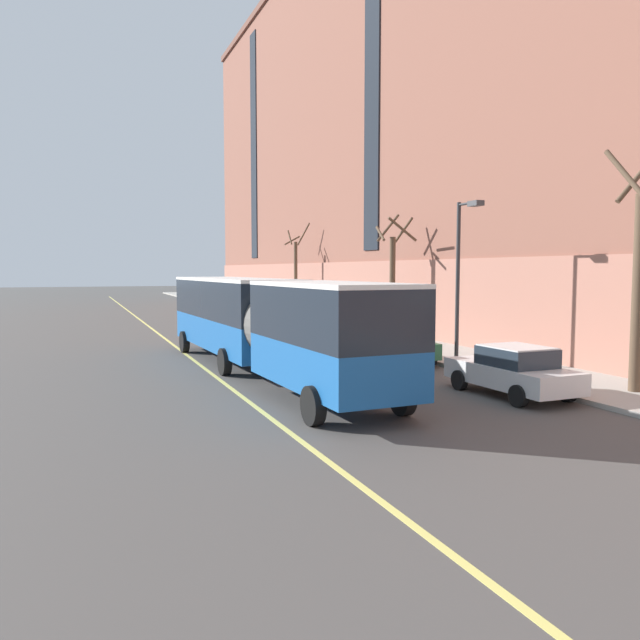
{
  "coord_description": "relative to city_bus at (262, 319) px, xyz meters",
  "views": [
    {
      "loc": [
        -7.15,
        -22.14,
        3.86
      ],
      "look_at": [
        2.22,
        1.59,
        1.8
      ],
      "focal_mm": 35.0,
      "sensor_mm": 36.0,
      "label": 1
    }
  ],
  "objects": [
    {
      "name": "ground_plane",
      "position": [
        0.79,
        0.21,
        -2.05
      ],
      "size": [
        260.0,
        260.0,
        0.0
      ],
      "primitive_type": "plane",
      "color": "#4C4947"
    },
    {
      "name": "sidewalk",
      "position": [
        9.28,
        3.21,
        -1.97
      ],
      "size": [
        4.14,
        160.0,
        0.15
      ],
      "primitive_type": "cube",
      "color": "#ADA89E",
      "rests_on": "ground"
    },
    {
      "name": "apartment_facade",
      "position": [
        17.33,
        0.21,
        12.95
      ],
      "size": [
        15.2,
        110.0,
        30.02
      ],
      "color": "brown",
      "rests_on": "ground"
    },
    {
      "name": "city_bus",
      "position": [
        0.0,
        0.0,
        0.0
      ],
      "size": [
        3.63,
        18.33,
        3.52
      ],
      "color": "#19569E",
      "rests_on": "ground"
    },
    {
      "name": "parked_car_white_0",
      "position": [
        6.03,
        -6.56,
        -1.26
      ],
      "size": [
        2.13,
        4.52,
        1.56
      ],
      "color": "silver",
      "rests_on": "ground"
    },
    {
      "name": "parked_car_navy_1",
      "position": [
        6.13,
        27.18,
        -1.26
      ],
      "size": [
        2.07,
        4.41,
        1.56
      ],
      "color": "navy",
      "rests_on": "ground"
    },
    {
      "name": "parked_car_green_2",
      "position": [
        6.14,
        0.88,
        -1.27
      ],
      "size": [
        1.97,
        4.28,
        1.56
      ],
      "color": "#23603D",
      "rests_on": "ground"
    },
    {
      "name": "parked_car_black_3",
      "position": [
        6.12,
        11.1,
        -1.26
      ],
      "size": [
        2.16,
        4.83,
        1.56
      ],
      "color": "black",
      "rests_on": "ground"
    },
    {
      "name": "street_tree_near_corner",
      "position": [
        9.49,
        -7.93,
        1.59
      ],
      "size": [
        1.47,
        1.55,
        7.34
      ],
      "color": "brown",
      "rests_on": "sidewalk"
    },
    {
      "name": "street_tree_mid_block",
      "position": [
        9.52,
        7.71,
        1.49
      ],
      "size": [
        1.89,
        1.9,
        6.73
      ],
      "color": "brown",
      "rests_on": "sidewalk"
    },
    {
      "name": "street_tree_far_uptown",
      "position": [
        9.53,
        23.42,
        1.52
      ],
      "size": [
        1.73,
        1.57,
        7.28
      ],
      "color": "brown",
      "rests_on": "sidewalk"
    },
    {
      "name": "street_lamp",
      "position": [
        7.8,
        -1.16,
        2.04
      ],
      "size": [
        0.36,
        1.48,
        6.35
      ],
      "color": "#2D2D30",
      "rests_on": "sidewalk"
    },
    {
      "name": "fire_hydrant",
      "position": [
        7.7,
        -4.72,
        -1.55
      ],
      "size": [
        0.42,
        0.24,
        0.72
      ],
      "color": "red",
      "rests_on": "sidewalk"
    },
    {
      "name": "lane_centerline",
      "position": [
        -1.7,
        3.21,
        -2.04
      ],
      "size": [
        0.16,
        140.0,
        0.01
      ],
      "primitive_type": "cube",
      "color": "#E0D66B",
      "rests_on": "ground"
    }
  ]
}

